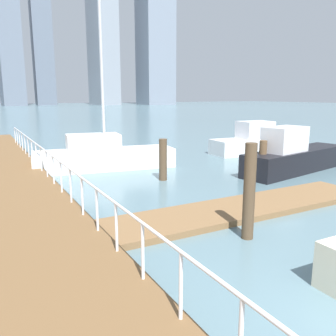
# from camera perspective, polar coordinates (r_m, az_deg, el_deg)

# --- Properties ---
(ground_plane) EXTENTS (300.00, 300.00, 0.00)m
(ground_plane) POSITION_cam_1_polar(r_m,az_deg,el_deg) (23.21, -14.48, 2.31)
(ground_plane) COLOR slate
(floating_dock) EXTENTS (10.15, 2.00, 0.18)m
(floating_dock) POSITION_cam_1_polar(r_m,az_deg,el_deg) (11.49, 11.39, -6.45)
(floating_dock) COLOR olive
(floating_dock) RESTS_ON ground_plane
(boardwalk_railing) EXTENTS (0.06, 28.91, 1.08)m
(boardwalk_railing) POSITION_cam_1_polar(r_m,az_deg,el_deg) (12.33, -16.90, -0.11)
(boardwalk_railing) COLOR white
(boardwalk_railing) RESTS_ON boardwalk
(dock_piling_0) EXTENTS (0.30, 0.30, 2.47)m
(dock_piling_0) POSITION_cam_1_polar(r_m,az_deg,el_deg) (9.13, 12.94, -3.76)
(dock_piling_0) COLOR brown
(dock_piling_0) RESTS_ON ground_plane
(dock_piling_1) EXTENTS (0.33, 0.33, 1.67)m
(dock_piling_1) POSITION_cam_1_polar(r_m,az_deg,el_deg) (16.23, 14.97, 1.38)
(dock_piling_1) COLOR brown
(dock_piling_1) RESTS_ON ground_plane
(dock_piling_2) EXTENTS (0.34, 0.34, 1.80)m
(dock_piling_2) POSITION_cam_1_polar(r_m,az_deg,el_deg) (15.20, -0.81, 1.35)
(dock_piling_2) COLOR brown
(dock_piling_2) RESTS_ON ground_plane
(moored_boat_1) EXTENTS (5.06, 2.20, 2.02)m
(moored_boat_1) POSITION_cam_1_polar(r_m,az_deg,el_deg) (22.98, 13.22, 4.15)
(moored_boat_1) COLOR white
(moored_boat_1) RESTS_ON ground_plane
(moored_boat_3) EXTENTS (7.07, 2.90, 9.35)m
(moored_boat_3) POSITION_cam_1_polar(r_m,az_deg,el_deg) (17.93, -10.44, 2.04)
(moored_boat_3) COLOR white
(moored_boat_3) RESTS_ON ground_plane
(moored_boat_4) EXTENTS (6.86, 2.74, 2.21)m
(moored_boat_4) POSITION_cam_1_polar(r_m,az_deg,el_deg) (17.92, 19.58, 1.81)
(moored_boat_4) COLOR black
(moored_boat_4) RESTS_ON ground_plane
(skyline_tower_3) EXTENTS (7.66, 12.81, 64.84)m
(skyline_tower_3) POSITION_cam_1_polar(r_m,az_deg,el_deg) (146.66, -19.92, 22.31)
(skyline_tower_3) COLOR slate
(skyline_tower_3) RESTS_ON ground_plane
(skyline_tower_5) EXTENTS (11.95, 14.07, 58.14)m
(skyline_tower_5) POSITION_cam_1_polar(r_m,az_deg,el_deg) (146.73, -2.10, 21.62)
(skyline_tower_5) COLOR gray
(skyline_tower_5) RESTS_ON ground_plane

